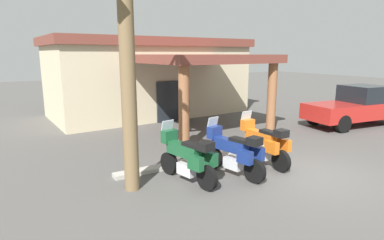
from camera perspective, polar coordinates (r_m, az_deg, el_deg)
ground_plane at (r=10.15m, az=20.10°, el=-8.96°), size 80.00×80.00×0.00m
motel_building at (r=18.57m, az=-7.33°, el=7.82°), size 11.36×10.91×4.29m
motorcycle_green at (r=8.72m, az=-0.81°, el=-6.75°), size 0.92×2.19×1.61m
motorcycle_blue at (r=9.25m, az=7.54°, el=-5.74°), size 0.90×2.19×1.61m
motorcycle_orange at (r=10.32m, az=12.72°, el=-4.08°), size 0.71×2.21×1.61m
pedestrian at (r=14.34m, az=-1.17°, el=1.88°), size 0.32×0.52×1.72m
pickup_truck_red at (r=17.52m, az=27.43°, el=2.16°), size 5.40×2.55×1.95m
palm_tree_roadside at (r=8.00m, az=-11.84°, el=18.86°), size 2.50×2.64×6.31m
curb_strip at (r=10.62m, az=2.34°, el=-6.94°), size 6.16×0.36×0.12m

